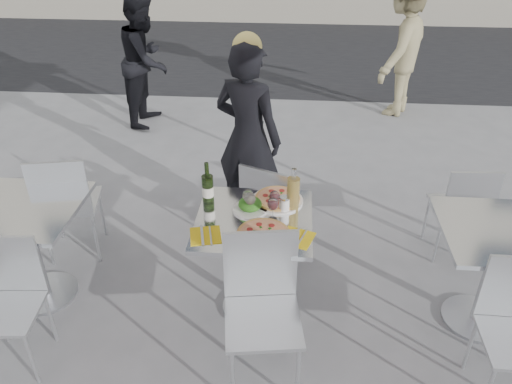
# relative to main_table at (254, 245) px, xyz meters

# --- Properties ---
(ground) EXTENTS (80.00, 80.00, 0.00)m
(ground) POSITION_rel_main_table_xyz_m (0.00, 0.00, -0.54)
(ground) COLOR slate
(street_asphalt) EXTENTS (24.00, 5.00, 0.00)m
(street_asphalt) POSITION_rel_main_table_xyz_m (0.00, 6.50, -0.54)
(street_asphalt) COLOR black
(street_asphalt) RESTS_ON ground
(main_table) EXTENTS (0.72, 0.72, 0.75)m
(main_table) POSITION_rel_main_table_xyz_m (0.00, 0.00, 0.00)
(main_table) COLOR #B7BABF
(main_table) RESTS_ON ground
(side_table_left) EXTENTS (0.72, 0.72, 0.75)m
(side_table_left) POSITION_rel_main_table_xyz_m (-1.50, 0.00, 0.00)
(side_table_left) COLOR #B7BABF
(side_table_left) RESTS_ON ground
(side_table_right) EXTENTS (0.72, 0.72, 0.75)m
(side_table_right) POSITION_rel_main_table_xyz_m (1.50, 0.00, 0.00)
(side_table_right) COLOR #B7BABF
(side_table_right) RESTS_ON ground
(chair_far) EXTENTS (0.50, 0.51, 0.83)m
(chair_far) POSITION_rel_main_table_xyz_m (0.06, 0.56, -0.05)
(chair_far) COLOR silver
(chair_far) RESTS_ON ground
(chair_near) EXTENTS (0.48, 0.49, 0.92)m
(chair_near) POSITION_rel_main_table_xyz_m (0.08, -0.48, 0.01)
(chair_near) COLOR silver
(chair_near) RESTS_ON ground
(side_chair_lfar) EXTENTS (0.49, 0.50, 0.90)m
(side_chair_lfar) POSITION_rel_main_table_xyz_m (-1.43, 0.44, -0.00)
(side_chair_lfar) COLOR silver
(side_chair_lfar) RESTS_ON ground
(side_chair_lnear) EXTENTS (0.40, 0.41, 0.81)m
(side_chair_lnear) POSITION_rel_main_table_xyz_m (-1.40, -0.49, -0.06)
(side_chair_lnear) COLOR silver
(side_chair_lnear) RESTS_ON ground
(side_chair_rfar) EXTENTS (0.39, 0.40, 0.82)m
(side_chair_rfar) POSITION_rel_main_table_xyz_m (1.51, 0.69, -0.06)
(side_chair_rfar) COLOR silver
(side_chair_rfar) RESTS_ON ground
(woman_diner) EXTENTS (0.68, 0.58, 1.58)m
(woman_diner) POSITION_rel_main_table_xyz_m (-0.14, 1.07, 0.25)
(woman_diner) COLOR black
(woman_diner) RESTS_ON ground
(pedestrian_a) EXTENTS (0.63, 0.78, 1.53)m
(pedestrian_a) POSITION_rel_main_table_xyz_m (-1.55, 3.13, 0.23)
(pedestrian_a) COLOR black
(pedestrian_a) RESTS_ON ground
(pedestrian_b) EXTENTS (1.06, 1.26, 1.69)m
(pedestrian_b) POSITION_rel_main_table_xyz_m (1.49, 3.67, 0.31)
(pedestrian_b) COLOR #978B61
(pedestrian_b) RESTS_ON ground
(pizza_near) EXTENTS (0.32, 0.32, 0.02)m
(pizza_near) POSITION_rel_main_table_xyz_m (0.07, -0.18, 0.22)
(pizza_near) COLOR tan
(pizza_near) RESTS_ON main_table
(pizza_far) EXTENTS (0.33, 0.33, 0.03)m
(pizza_far) POSITION_rel_main_table_xyz_m (0.14, 0.21, 0.23)
(pizza_far) COLOR white
(pizza_far) RESTS_ON main_table
(salad_plate) EXTENTS (0.22, 0.22, 0.09)m
(salad_plate) POSITION_rel_main_table_xyz_m (-0.03, 0.09, 0.25)
(salad_plate) COLOR white
(salad_plate) RESTS_ON main_table
(wine_bottle) EXTENTS (0.07, 0.08, 0.29)m
(wine_bottle) POSITION_rel_main_table_xyz_m (-0.31, 0.15, 0.32)
(wine_bottle) COLOR #2D481B
(wine_bottle) RESTS_ON main_table
(carafe) EXTENTS (0.08, 0.08, 0.29)m
(carafe) POSITION_rel_main_table_xyz_m (0.24, 0.13, 0.33)
(carafe) COLOR tan
(carafe) RESTS_ON main_table
(sugar_shaker) EXTENTS (0.06, 0.06, 0.11)m
(sugar_shaker) POSITION_rel_main_table_xyz_m (0.18, 0.10, 0.26)
(sugar_shaker) COLOR white
(sugar_shaker) RESTS_ON main_table
(wineglass_white_a) EXTENTS (0.07, 0.07, 0.16)m
(wineglass_white_a) POSITION_rel_main_table_xyz_m (-0.05, 0.08, 0.32)
(wineglass_white_a) COLOR white
(wineglass_white_a) RESTS_ON main_table
(wineglass_white_b) EXTENTS (0.07, 0.07, 0.16)m
(wineglass_white_b) POSITION_rel_main_table_xyz_m (-0.03, 0.04, 0.32)
(wineglass_white_b) COLOR white
(wineglass_white_b) RESTS_ON main_table
(wineglass_red_a) EXTENTS (0.07, 0.07, 0.16)m
(wineglass_red_a) POSITION_rel_main_table_xyz_m (0.12, -0.00, 0.32)
(wineglass_red_a) COLOR white
(wineglass_red_a) RESTS_ON main_table
(wineglass_red_b) EXTENTS (0.07, 0.07, 0.16)m
(wineglass_red_b) POSITION_rel_main_table_xyz_m (0.12, 0.08, 0.32)
(wineglass_red_b) COLOR white
(wineglass_red_b) RESTS_ON main_table
(napkin_left) EXTENTS (0.22, 0.22, 0.01)m
(napkin_left) POSITION_rel_main_table_xyz_m (-0.27, -0.20, 0.21)
(napkin_left) COLOR yellow
(napkin_left) RESTS_ON main_table
(napkin_right) EXTENTS (0.23, 0.23, 0.01)m
(napkin_right) POSITION_rel_main_table_xyz_m (0.27, -0.18, 0.21)
(napkin_right) COLOR yellow
(napkin_right) RESTS_ON main_table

